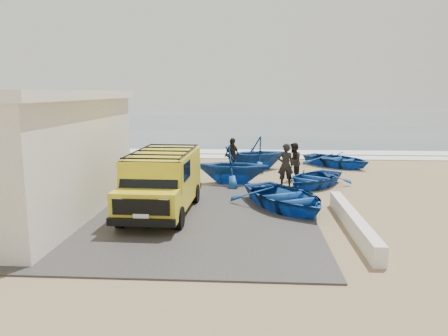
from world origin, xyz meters
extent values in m
plane|color=#927A55|center=(0.00, 0.00, 0.00)|extent=(160.00, 160.00, 0.00)
cube|color=#3E3B38|center=(-2.00, -2.00, 0.03)|extent=(12.00, 10.00, 0.05)
cube|color=#385166|center=(0.00, 56.00, 0.00)|extent=(180.00, 88.00, 0.01)
cube|color=white|center=(0.00, 12.00, 0.03)|extent=(180.00, 1.60, 0.06)
cube|color=white|center=(0.00, 14.50, 0.02)|extent=(180.00, 2.20, 0.04)
cube|color=black|center=(-3.55, -0.50, 2.60)|extent=(0.08, 0.70, 0.90)
cube|color=silver|center=(5.00, -3.00, 0.28)|extent=(0.35, 6.00, 0.55)
cube|color=yellow|center=(-1.26, -1.12, 1.24)|extent=(2.12, 4.17, 1.74)
cube|color=yellow|center=(-1.34, -3.65, 0.84)|extent=(2.03, 1.01, 0.95)
cube|color=black|center=(-1.32, -3.15, 1.69)|extent=(1.85, 0.41, 0.76)
cube|color=black|center=(-1.35, -4.14, 0.95)|extent=(1.70, 0.13, 0.47)
cube|color=black|center=(-1.35, -4.17, 0.50)|extent=(2.05, 0.21, 0.23)
cube|color=black|center=(-1.27, -1.17, 2.19)|extent=(2.01, 3.85, 0.06)
cylinder|color=black|center=(-2.26, -3.20, 0.37)|extent=(0.25, 0.74, 0.74)
cylinder|color=black|center=(-2.17, 0.07, 0.37)|extent=(0.25, 0.74, 0.74)
cylinder|color=black|center=(-0.39, -3.25, 0.37)|extent=(0.25, 0.74, 0.74)
cylinder|color=black|center=(-0.29, 0.01, 0.37)|extent=(0.25, 0.74, 0.74)
imported|color=#134698|center=(3.08, -0.59, 0.45)|extent=(4.77, 5.31, 0.90)
imported|color=#134698|center=(4.66, 3.32, 0.38)|extent=(4.31, 4.55, 0.77)
imported|color=#134698|center=(0.97, 3.78, 0.88)|extent=(3.56, 3.14, 1.76)
imported|color=#134698|center=(2.10, 7.57, 0.92)|extent=(4.32, 4.04, 1.83)
imported|color=#134698|center=(6.74, 8.76, 0.42)|extent=(4.90, 4.88, 0.84)
imported|color=black|center=(3.38, 3.21, 0.99)|extent=(0.74, 0.51, 1.98)
imported|color=black|center=(3.88, 4.72, 0.91)|extent=(0.89, 1.03, 1.83)
imported|color=black|center=(0.83, 6.50, 0.93)|extent=(1.03, 1.13, 1.86)
camera|label=1|loc=(1.82, -16.25, 4.27)|focal=35.00mm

